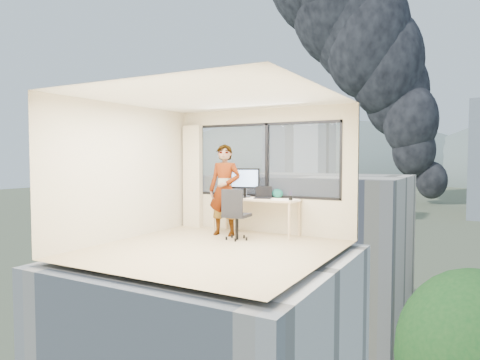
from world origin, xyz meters
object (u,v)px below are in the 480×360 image
Objects in this scene: desk at (256,216)px; chair at (237,214)px; person at (225,190)px; laptop at (263,193)px; handbag at (277,193)px; game_console at (233,194)px; monitor at (245,182)px.

chair is (-0.06, -0.68, 0.13)m from desk.
laptop is at bearing 23.54° from person.
person is 7.71× the size of handbag.
game_console is at bearing 161.70° from handbag.
chair is 4.18× the size of handbag.
laptop is 0.32m from handbag.
game_console is 1.03m from handbag.
chair is 0.96m from monitor.
chair is 0.81m from laptop.
person reaches higher than desk.
desk is 0.80m from game_console.
chair is 1.63× the size of monitor.
game_console is 1.26× the size of handbag.
monitor is 1.68× the size of laptop.
laptop is (0.44, -0.06, -0.20)m from monitor.
chair is at bearing -135.80° from handbag.
monitor is at bearing 56.82° from person.
person is (-0.45, 0.30, 0.42)m from chair.
game_console reaches higher than desk.
game_console is at bearing 96.42° from person.
handbag is (0.67, 0.18, -0.22)m from monitor.
handbag is (0.22, 0.23, -0.02)m from laptop.
game_console is (-0.36, 0.14, -0.27)m from monitor.
monitor is (0.22, 0.45, 0.13)m from person.
person is 0.62m from game_console.
laptop is (0.22, 0.69, 0.36)m from chair.
handbag is (0.38, 0.25, 0.47)m from desk.
desk is 0.65m from handbag.
chair reaches higher than handbag.
chair is 1.10m from game_console.
person is 6.12× the size of game_console.
person reaches higher than monitor.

